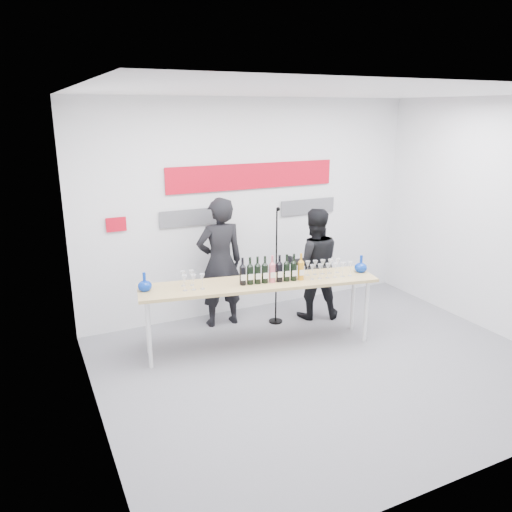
# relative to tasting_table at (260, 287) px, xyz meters

# --- Properties ---
(ground) EXTENTS (5.00, 5.00, 0.00)m
(ground) POSITION_rel_tasting_table_xyz_m (0.48, -0.77, -0.79)
(ground) COLOR slate
(ground) RESTS_ON ground
(back_wall) EXTENTS (5.00, 0.04, 3.00)m
(back_wall) POSITION_rel_tasting_table_xyz_m (0.48, 1.23, 0.71)
(back_wall) COLOR silver
(back_wall) RESTS_ON ground
(signage) EXTENTS (3.38, 0.02, 0.79)m
(signage) POSITION_rel_tasting_table_xyz_m (0.43, 1.20, 1.01)
(signage) COLOR #BC081B
(signage) RESTS_ON back_wall
(tasting_table) EXTENTS (2.91, 1.09, 0.86)m
(tasting_table) POSITION_rel_tasting_table_xyz_m (0.00, 0.00, 0.00)
(tasting_table) COLOR tan
(tasting_table) RESTS_ON ground
(wine_bottles) EXTENTS (0.80, 0.22, 0.33)m
(wine_bottles) POSITION_rel_tasting_table_xyz_m (0.13, -0.08, 0.23)
(wine_bottles) COLOR black
(wine_bottles) RESTS_ON tasting_table
(decanter_left) EXTENTS (0.16, 0.16, 0.21)m
(decanter_left) POSITION_rel_tasting_table_xyz_m (-1.31, 0.29, 0.17)
(decanter_left) COLOR #082E99
(decanter_left) RESTS_ON tasting_table
(decanter_right) EXTENTS (0.16, 0.16, 0.21)m
(decanter_right) POSITION_rel_tasting_table_xyz_m (1.32, -0.21, 0.17)
(decanter_right) COLOR #082E99
(decanter_right) RESTS_ON tasting_table
(glasses_left) EXTENTS (0.26, 0.26, 0.18)m
(glasses_left) POSITION_rel_tasting_table_xyz_m (-0.81, 0.14, 0.16)
(glasses_left) COLOR silver
(glasses_left) RESTS_ON tasting_table
(glasses_right) EXTENTS (0.56, 0.31, 0.18)m
(glasses_right) POSITION_rel_tasting_table_xyz_m (0.85, -0.17, 0.16)
(glasses_right) COLOR silver
(glasses_right) RESTS_ON tasting_table
(presenter_left) EXTENTS (0.65, 0.44, 1.76)m
(presenter_left) POSITION_rel_tasting_table_xyz_m (-0.17, 0.86, 0.09)
(presenter_left) COLOR black
(presenter_left) RESTS_ON ground
(presenter_right) EXTENTS (0.92, 0.82, 1.56)m
(presenter_right) POSITION_rel_tasting_table_xyz_m (1.10, 0.55, -0.01)
(presenter_right) COLOR black
(presenter_right) RESTS_ON ground
(mic_stand) EXTENTS (0.19, 0.19, 1.62)m
(mic_stand) POSITION_rel_tasting_table_xyz_m (0.53, 0.58, -0.30)
(mic_stand) COLOR black
(mic_stand) RESTS_ON ground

